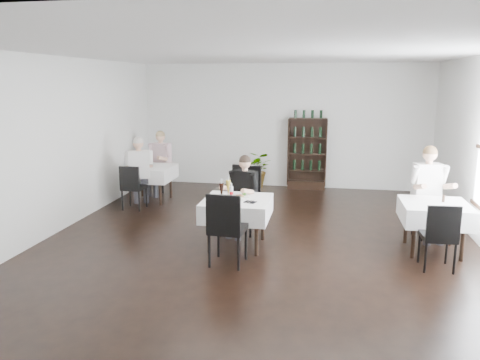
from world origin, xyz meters
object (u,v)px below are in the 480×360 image
main_table (237,208)px  potted_tree (257,169)px  diner_main (243,190)px  wine_shelf (307,154)px

main_table → potted_tree: size_ratio=1.13×
main_table → potted_tree: (-0.31, 4.20, -0.17)m
diner_main → main_table: bearing=-89.1°
potted_tree → diner_main: bearing=-85.3°
wine_shelf → diner_main: wine_shelf is taller
wine_shelf → potted_tree: 1.28m
main_table → potted_tree: bearing=94.2°
diner_main → potted_tree: bearing=94.7°
wine_shelf → potted_tree: wine_shelf is taller
wine_shelf → diner_main: bearing=-103.6°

